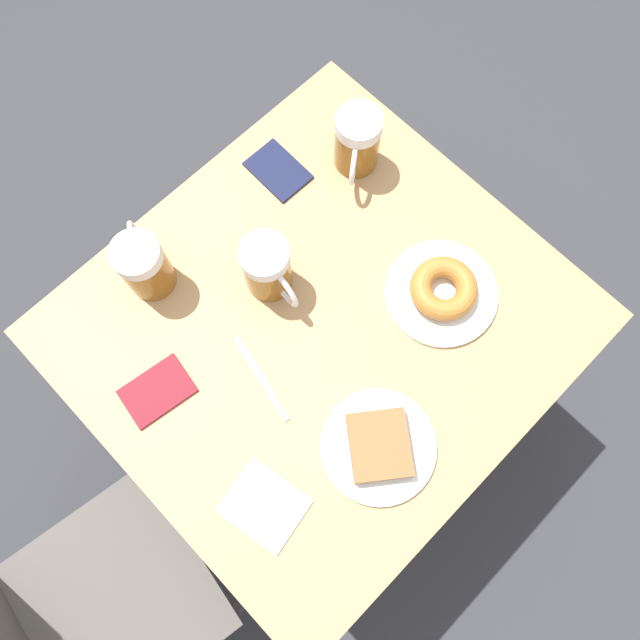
% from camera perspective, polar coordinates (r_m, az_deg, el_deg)
% --- Properties ---
extents(ground_plane, '(8.00, 8.00, 0.00)m').
position_cam_1_polar(ground_plane, '(1.90, -0.00, -6.54)').
color(ground_plane, '#333338').
extents(table, '(0.83, 0.89, 0.71)m').
position_cam_1_polar(table, '(1.26, -0.00, -1.12)').
color(table, tan).
rests_on(table, ground_plane).
extents(plate_with_cake, '(0.21, 0.21, 0.04)m').
position_cam_1_polar(plate_with_cake, '(1.15, 5.40, -11.40)').
color(plate_with_cake, white).
rests_on(plate_with_cake, table).
extents(plate_with_donut, '(0.22, 0.22, 0.05)m').
position_cam_1_polar(plate_with_donut, '(1.23, 11.15, 2.68)').
color(plate_with_donut, white).
rests_on(plate_with_donut, table).
extents(beer_mug_left, '(0.11, 0.12, 0.14)m').
position_cam_1_polar(beer_mug_left, '(1.29, 3.41, 15.93)').
color(beer_mug_left, '#8C5619').
rests_on(beer_mug_left, table).
extents(beer_mug_center, '(0.13, 0.09, 0.14)m').
position_cam_1_polar(beer_mug_center, '(1.21, -15.80, 4.88)').
color(beer_mug_center, '#8C5619').
rests_on(beer_mug_center, table).
extents(beer_mug_right, '(0.14, 0.09, 0.14)m').
position_cam_1_polar(beer_mug_right, '(1.17, -4.79, 4.72)').
color(beer_mug_right, '#8C5619').
rests_on(beer_mug_right, table).
extents(napkin_folded, '(0.15, 0.13, 0.00)m').
position_cam_1_polar(napkin_folded, '(1.15, -5.09, -16.55)').
color(napkin_folded, white).
rests_on(napkin_folded, table).
extents(fork, '(0.19, 0.05, 0.00)m').
position_cam_1_polar(fork, '(1.18, -5.33, -5.38)').
color(fork, silver).
rests_on(fork, table).
extents(passport_near_edge, '(0.11, 0.14, 0.01)m').
position_cam_1_polar(passport_near_edge, '(1.21, -14.66, -6.31)').
color(passport_near_edge, maroon).
rests_on(passport_near_edge, table).
extents(passport_far_edge, '(0.13, 0.09, 0.01)m').
position_cam_1_polar(passport_far_edge, '(1.34, -3.87, 13.48)').
color(passport_far_edge, '#141938').
rests_on(passport_far_edge, table).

